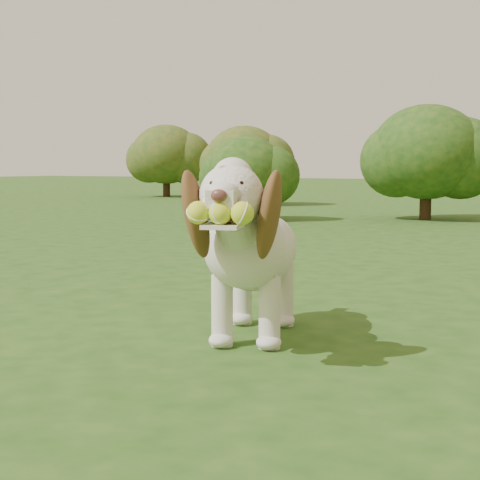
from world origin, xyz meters
The scene contains 6 objects.
ground centered at (0.00, 0.00, 0.00)m, with size 80.00×80.00×0.00m, color #1F4614.
dog centered at (0.39, 0.21, 0.46)m, with size 0.73×1.29×0.86m.
shrub_a centered at (-3.41, 6.84, 0.74)m, with size 1.21×1.21×1.26m.
shrub_g centered at (-9.31, 12.96, 1.11)m, with size 1.82×1.82×1.88m.
shrub_b centered at (-1.09, 8.26, 1.02)m, with size 1.68×1.68×1.74m.
shrub_e centered at (-5.56, 10.53, 0.97)m, with size 1.58×1.58×1.64m.
Camera 1 is at (2.07, -2.77, 0.83)m, focal length 55.00 mm.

